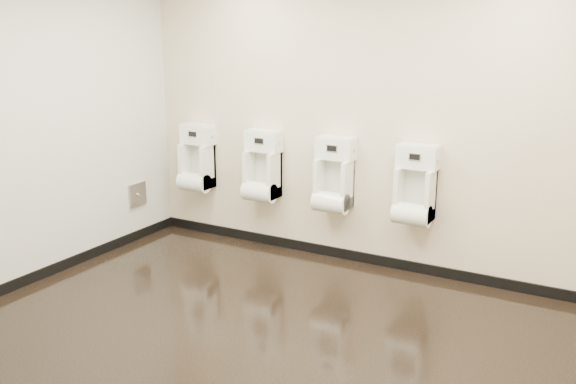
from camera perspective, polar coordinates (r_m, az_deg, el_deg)
name	(u,v)px	position (r m, az deg, el deg)	size (l,w,h in m)	color
ground	(281,336)	(4.96, -0.62, -12.67)	(5.00, 3.50, 0.00)	black
back_wall	(375,122)	(6.05, 7.71, 6.21)	(5.00, 0.02, 2.80)	beige
front_wall	(94,218)	(3.15, -16.86, -2.25)	(5.00, 0.02, 2.80)	beige
left_wall	(36,127)	(6.12, -21.47, 5.42)	(0.02, 3.50, 2.80)	beige
tile_overlay_left	(37,127)	(6.12, -21.44, 5.42)	(0.01, 3.50, 2.80)	silver
skirting_back	(369,259)	(6.38, 7.26, -5.89)	(5.00, 0.02, 0.10)	black
skirting_left	(52,270)	(6.45, -20.28, -6.49)	(0.02, 3.50, 0.10)	black
access_panel	(137,195)	(7.09, -13.25, -0.22)	(0.04, 0.25, 0.25)	#9E9EA3
urinal_0	(197,163)	(7.02, -8.13, 2.57)	(0.38, 0.29, 0.71)	white
urinal_1	(262,171)	(6.56, -2.32, 1.84)	(0.38, 0.29, 0.71)	white
urinal_2	(334,181)	(6.18, 4.07, 1.01)	(0.38, 0.29, 0.71)	white
urinal_3	(415,191)	(5.89, 11.20, 0.08)	(0.38, 0.29, 0.71)	white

